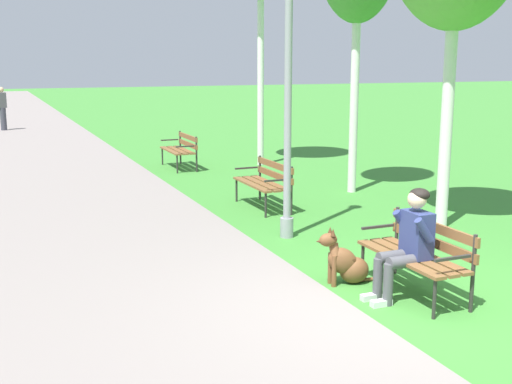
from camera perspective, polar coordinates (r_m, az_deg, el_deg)
ground_plane at (r=7.06m, az=12.51°, el=-10.51°), size 120.00×120.00×0.00m
paved_path at (r=29.46m, az=-19.81°, el=5.81°), size 3.99×60.00×0.04m
park_bench_near at (r=7.55m, az=14.18°, el=-5.01°), size 0.55×1.50×0.85m
park_bench_mid at (r=11.59m, az=0.86°, el=1.07°), size 0.55×1.50×0.85m
park_bench_far at (r=16.02m, az=-6.65°, el=3.92°), size 0.55×1.50×0.85m
person_seated_on_near_bench at (r=7.33m, az=13.32°, el=-4.12°), size 0.74×0.49×1.25m
dog_brown at (r=7.78m, az=7.97°, el=-6.22°), size 0.83×0.32×0.71m
lamp_post_near at (r=9.43m, az=2.87°, el=10.37°), size 0.24×0.24×4.70m
pedestrian_distant at (r=26.13m, az=-21.48°, el=6.86°), size 0.32×0.22×1.65m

